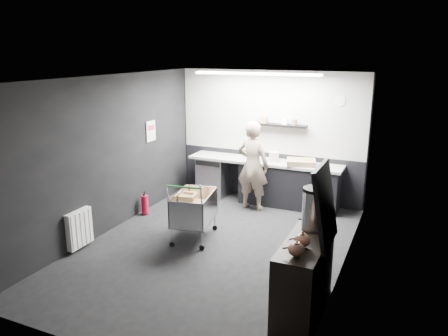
% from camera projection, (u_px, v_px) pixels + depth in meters
% --- Properties ---
extents(floor, '(5.50, 5.50, 0.00)m').
position_uv_depth(floor, '(214.00, 248.00, 7.06)').
color(floor, black).
rests_on(floor, ground).
extents(ceiling, '(5.50, 5.50, 0.00)m').
position_uv_depth(ceiling, '(213.00, 78.00, 6.35)').
color(ceiling, white).
rests_on(ceiling, wall_back).
extents(wall_back, '(5.50, 0.00, 5.50)m').
position_uv_depth(wall_back, '(270.00, 136.00, 9.12)').
color(wall_back, black).
rests_on(wall_back, floor).
extents(wall_front, '(5.50, 0.00, 5.50)m').
position_uv_depth(wall_front, '(93.00, 234.00, 4.28)').
color(wall_front, black).
rests_on(wall_front, floor).
extents(wall_left, '(0.00, 5.50, 5.50)m').
position_uv_depth(wall_left, '(108.00, 155.00, 7.49)').
color(wall_left, black).
rests_on(wall_left, floor).
extents(wall_right, '(0.00, 5.50, 5.50)m').
position_uv_depth(wall_right, '(346.00, 183.00, 5.91)').
color(wall_right, black).
rests_on(wall_right, floor).
extents(kitchen_wall_panel, '(3.95, 0.02, 1.70)m').
position_uv_depth(kitchen_wall_panel, '(270.00, 112.00, 8.97)').
color(kitchen_wall_panel, '#BCBBB7').
rests_on(kitchen_wall_panel, wall_back).
extents(dado_panel, '(3.95, 0.02, 1.00)m').
position_uv_depth(dado_panel, '(268.00, 175.00, 9.33)').
color(dado_panel, black).
rests_on(dado_panel, wall_back).
extents(floating_shelf, '(1.20, 0.22, 0.04)m').
position_uv_depth(floating_shelf, '(277.00, 125.00, 8.86)').
color(floating_shelf, black).
rests_on(floating_shelf, wall_back).
extents(wall_clock, '(0.20, 0.03, 0.20)m').
position_uv_depth(wall_clock, '(340.00, 101.00, 8.33)').
color(wall_clock, white).
rests_on(wall_clock, wall_back).
extents(poster, '(0.02, 0.30, 0.40)m').
position_uv_depth(poster, '(151.00, 131.00, 8.58)').
color(poster, silver).
rests_on(poster, wall_left).
extents(poster_red_band, '(0.02, 0.22, 0.10)m').
position_uv_depth(poster_red_band, '(151.00, 128.00, 8.55)').
color(poster_red_band, red).
rests_on(poster_red_band, poster).
extents(radiator, '(0.10, 0.50, 0.60)m').
position_uv_depth(radiator, '(79.00, 229.00, 6.94)').
color(radiator, white).
rests_on(radiator, wall_left).
extents(ceiling_strip, '(2.40, 0.20, 0.04)m').
position_uv_depth(ceiling_strip, '(256.00, 74.00, 7.98)').
color(ceiling_strip, white).
rests_on(ceiling_strip, ceiling).
extents(prep_counter, '(3.20, 0.61, 0.90)m').
position_uv_depth(prep_counter, '(270.00, 182.00, 9.01)').
color(prep_counter, black).
rests_on(prep_counter, floor).
extents(person, '(0.68, 0.47, 1.78)m').
position_uv_depth(person, '(253.00, 166.00, 8.59)').
color(person, '#C2AF9A').
rests_on(person, floor).
extents(shopping_cart, '(0.75, 1.08, 1.08)m').
position_uv_depth(shopping_cart, '(194.00, 210.00, 7.30)').
color(shopping_cart, silver).
rests_on(shopping_cart, floor).
extents(sideboard, '(0.53, 1.24, 1.86)m').
position_uv_depth(sideboard, '(306.00, 267.00, 5.21)').
color(sideboard, black).
rests_on(sideboard, floor).
extents(fire_extinguisher, '(0.14, 0.14, 0.45)m').
position_uv_depth(fire_extinguisher, '(145.00, 204.00, 8.43)').
color(fire_extinguisher, '#AB0B27').
rests_on(fire_extinguisher, floor).
extents(cardboard_box, '(0.65, 0.55, 0.11)m').
position_uv_depth(cardboard_box, '(301.00, 162.00, 8.58)').
color(cardboard_box, '#967350').
rests_on(cardboard_box, prep_counter).
extents(pink_tub, '(0.20, 0.20, 0.20)m').
position_uv_depth(pink_tub, '(274.00, 157.00, 8.84)').
color(pink_tub, beige).
rests_on(pink_tub, prep_counter).
extents(white_container, '(0.22, 0.19, 0.17)m').
position_uv_depth(white_container, '(254.00, 156.00, 8.96)').
color(white_container, white).
rests_on(white_container, prep_counter).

